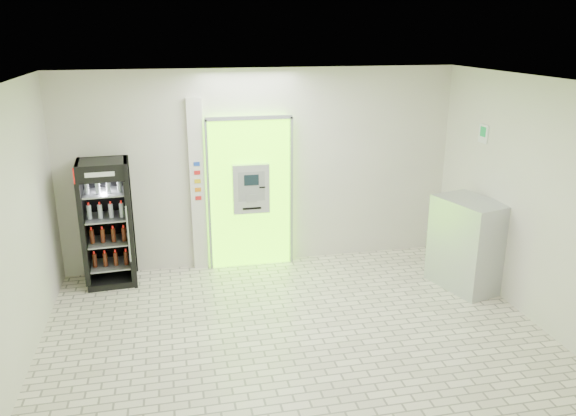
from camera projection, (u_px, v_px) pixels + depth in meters
name	position (u px, v px, depth m)	size (l,w,h in m)	color
ground	(299.00, 341.00, 6.64)	(6.00, 6.00, 0.00)	beige
room_shell	(300.00, 192.00, 6.08)	(6.00, 6.00, 6.00)	silver
atm_assembly	(250.00, 192.00, 8.49)	(1.30, 0.24, 2.33)	#6FFD0A
pillar	(198.00, 186.00, 8.33)	(0.22, 0.11, 2.60)	silver
beverage_cooler	(108.00, 225.00, 7.97)	(0.72, 0.67, 1.81)	black
steel_cabinet	(468.00, 244.00, 7.89)	(0.89, 1.10, 1.29)	#B5B8BD
exit_sign	(483.00, 134.00, 7.89)	(0.02, 0.22, 0.26)	white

